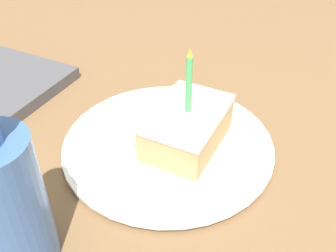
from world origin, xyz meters
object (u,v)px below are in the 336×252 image
at_px(bottle, 4,200).
at_px(cake_slice, 189,127).
at_px(plate, 168,145).
at_px(fork, 161,109).

bearing_deg(bottle, cake_slice, 69.43).
distance_m(plate, cake_slice, 0.04).
xyz_separation_m(fork, bottle, (-0.02, -0.28, 0.07)).
distance_m(fork, bottle, 0.29).
relative_size(cake_slice, bottle, 0.68).
bearing_deg(plate, cake_slice, 18.56).
xyz_separation_m(cake_slice, bottle, (-0.08, -0.23, 0.04)).
relative_size(plate, fork, 1.78).
xyz_separation_m(plate, bottle, (-0.06, -0.22, 0.08)).
bearing_deg(bottle, fork, 86.58).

